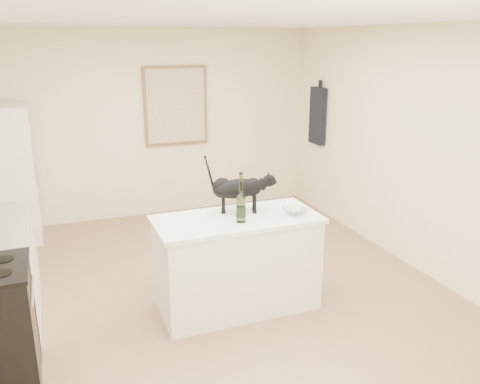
# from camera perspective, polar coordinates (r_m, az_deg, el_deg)

# --- Properties ---
(floor) EXTENTS (5.50, 5.50, 0.00)m
(floor) POSITION_cam_1_polar(r_m,az_deg,el_deg) (5.03, -2.26, -12.00)
(floor) COLOR #936C4E
(floor) RESTS_ON ground
(ceiling) EXTENTS (5.50, 5.50, 0.00)m
(ceiling) POSITION_cam_1_polar(r_m,az_deg,el_deg) (4.40, -2.67, 19.09)
(ceiling) COLOR white
(ceiling) RESTS_ON ground
(wall_back) EXTENTS (4.50, 0.00, 4.50)m
(wall_back) POSITION_cam_1_polar(r_m,az_deg,el_deg) (7.15, -9.67, 7.60)
(wall_back) COLOR beige
(wall_back) RESTS_ON ground
(wall_front) EXTENTS (4.50, 0.00, 4.50)m
(wall_front) POSITION_cam_1_polar(r_m,az_deg,el_deg) (2.30, 21.05, -13.88)
(wall_front) COLOR beige
(wall_front) RESTS_ON ground
(wall_right) EXTENTS (0.00, 5.50, 5.50)m
(wall_right) POSITION_cam_1_polar(r_m,az_deg,el_deg) (5.66, 19.69, 4.41)
(wall_right) COLOR beige
(wall_right) RESTS_ON ground
(island_base) EXTENTS (1.44, 0.67, 0.86)m
(island_base) POSITION_cam_1_polar(r_m,az_deg,el_deg) (4.70, -0.35, -8.31)
(island_base) COLOR white
(island_base) RESTS_ON floor
(island_top) EXTENTS (1.50, 0.70, 0.04)m
(island_top) POSITION_cam_1_polar(r_m,az_deg,el_deg) (4.52, -0.36, -3.15)
(island_top) COLOR white
(island_top) RESTS_ON island_base
(fridge) EXTENTS (0.68, 0.68, 1.70)m
(fridge) POSITION_cam_1_polar(r_m,az_deg,el_deg) (6.73, -25.19, 1.71)
(fridge) COLOR white
(fridge) RESTS_ON floor
(artwork_frame) EXTENTS (0.90, 0.03, 1.10)m
(artwork_frame) POSITION_cam_1_polar(r_m,az_deg,el_deg) (7.15, -7.34, 9.73)
(artwork_frame) COLOR brown
(artwork_frame) RESTS_ON wall_back
(artwork_canvas) EXTENTS (0.82, 0.00, 1.02)m
(artwork_canvas) POSITION_cam_1_polar(r_m,az_deg,el_deg) (7.13, -7.30, 9.72)
(artwork_canvas) COLOR beige
(artwork_canvas) RESTS_ON wall_back
(hanging_garment) EXTENTS (0.08, 0.34, 0.80)m
(hanging_garment) POSITION_cam_1_polar(r_m,az_deg,el_deg) (7.26, 8.85, 8.58)
(hanging_garment) COLOR black
(hanging_garment) RESTS_ON wall_right
(black_cat) EXTENTS (0.60, 0.34, 0.40)m
(black_cat) POSITION_cam_1_polar(r_m,az_deg,el_deg) (4.60, -0.25, 0.10)
(black_cat) COLOR black
(black_cat) RESTS_ON island_top
(wine_bottle) EXTENTS (0.11, 0.11, 0.40)m
(wine_bottle) POSITION_cam_1_polar(r_m,az_deg,el_deg) (4.34, 0.11, -0.97)
(wine_bottle) COLOR #375C25
(wine_bottle) RESTS_ON island_top
(glass_bowl) EXTENTS (0.25, 0.25, 0.06)m
(glass_bowl) POSITION_cam_1_polar(r_m,az_deg,el_deg) (4.61, 6.33, -2.22)
(glass_bowl) COLOR silver
(glass_bowl) RESTS_ON island_top
(fridge_paper) EXTENTS (0.06, 0.13, 0.18)m
(fridge_paper) POSITION_cam_1_polar(r_m,az_deg,el_deg) (6.71, -22.56, 4.63)
(fridge_paper) COLOR beige
(fridge_paper) RESTS_ON fridge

